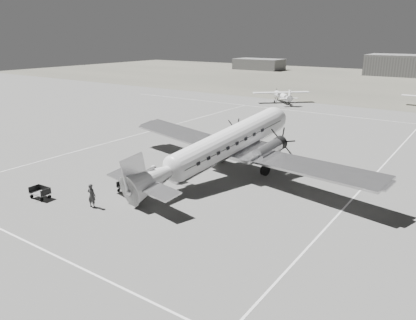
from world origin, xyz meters
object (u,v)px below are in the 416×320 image
object	(u,v)px
shed_secondary	(259,64)
ramp_agent	(136,181)
baggage_cart_near	(126,188)
baggage_cart_far	(40,193)
dc3_airliner	(221,148)
light_plane_left	(282,97)
passenger	(154,175)
ground_crew	(92,195)

from	to	relation	value
shed_secondary	ramp_agent	world-z (taller)	shed_secondary
baggage_cart_near	baggage_cart_far	world-z (taller)	baggage_cart_far
ramp_agent	dc3_airliner	bearing A→B (deg)	-22.64
dc3_airliner	light_plane_left	distance (m)	45.55
shed_secondary	passenger	world-z (taller)	shed_secondary
shed_secondary	passenger	size ratio (longest dim) A/B	10.07
ground_crew	ramp_agent	world-z (taller)	ground_crew
ground_crew	passenger	size ratio (longest dim) A/B	1.06
baggage_cart_far	light_plane_left	bearing A→B (deg)	92.23
light_plane_left	passenger	bearing A→B (deg)	-120.88
dc3_airliner	ramp_agent	world-z (taller)	dc3_airliner
light_plane_left	baggage_cart_far	distance (m)	56.13
ground_crew	ramp_agent	distance (m)	4.63
baggage_cart_far	passenger	size ratio (longest dim) A/B	0.93
shed_secondary	ground_crew	distance (m)	133.05
shed_secondary	baggage_cart_far	distance (m)	132.45
light_plane_left	baggage_cart_far	world-z (taller)	light_plane_left
baggage_cart_far	ramp_agent	distance (m)	7.75
shed_secondary	dc3_airliner	distance (m)	124.54
light_plane_left	baggage_cart_near	xyz separation A→B (m)	(9.54, -51.07, -0.73)
dc3_airliner	light_plane_left	world-z (taller)	dc3_airliner
baggage_cart_far	passenger	bearing A→B (deg)	52.33
shed_secondary	ramp_agent	bearing A→B (deg)	-66.62
baggage_cart_far	ground_crew	xyz separation A→B (m)	(4.85, 1.26, 0.48)
dc3_airliner	ramp_agent	distance (m)	8.17
dc3_airliner	passenger	size ratio (longest dim) A/B	16.46
baggage_cart_far	ground_crew	bearing A→B (deg)	11.97
passenger	dc3_airliner	bearing A→B (deg)	-37.34
baggage_cart_near	ground_crew	size ratio (longest dim) A/B	0.83
shed_secondary	ground_crew	size ratio (longest dim) A/B	9.51
shed_secondary	passenger	distance (m)	127.34
baggage_cart_far	ground_crew	world-z (taller)	ground_crew
shed_secondary	baggage_cart_near	distance (m)	129.72
baggage_cart_near	ground_crew	world-z (taller)	ground_crew
passenger	ground_crew	bearing A→B (deg)	175.69
ground_crew	passenger	xyz separation A→B (m)	(0.56, 6.45, -0.05)
light_plane_left	ground_crew	world-z (taller)	light_plane_left
shed_secondary	ground_crew	world-z (taller)	shed_secondary
shed_secondary	passenger	bearing A→B (deg)	-66.14
light_plane_left	ramp_agent	distance (m)	50.99
dc3_airliner	baggage_cart_far	size ratio (longest dim) A/B	17.67
ground_crew	baggage_cart_far	bearing A→B (deg)	1.86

